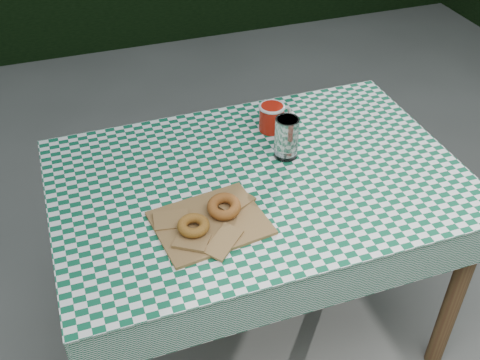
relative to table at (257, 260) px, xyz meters
name	(u,v)px	position (x,y,z in m)	size (l,w,h in m)	color
table	(257,260)	(0.00, 0.00, 0.00)	(1.27, 0.85, 0.75)	#58331E
tablecloth	(259,177)	(0.00, 0.00, 0.38)	(1.29, 0.87, 0.01)	#0D5335
paper_bag	(210,222)	(-0.21, -0.16, 0.39)	(0.31, 0.25, 0.02)	olive
bagel_front	(193,226)	(-0.26, -0.18, 0.41)	(0.09, 0.09, 0.03)	#9B5E20
bagel_back	(224,207)	(-0.16, -0.14, 0.41)	(0.10, 0.10, 0.03)	brown
coffee_mug	(272,118)	(0.13, 0.24, 0.43)	(0.17, 0.17, 0.10)	#AC170B
drinking_glass	(286,138)	(0.12, 0.08, 0.45)	(0.08, 0.08, 0.14)	silver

